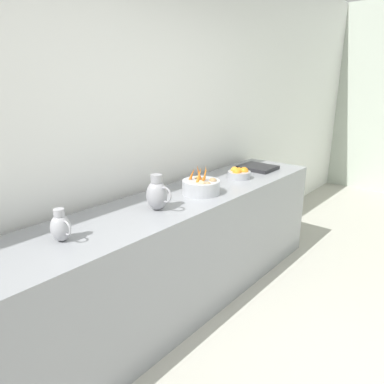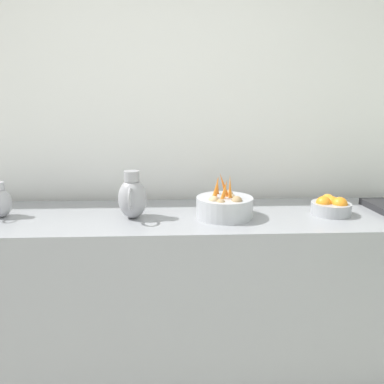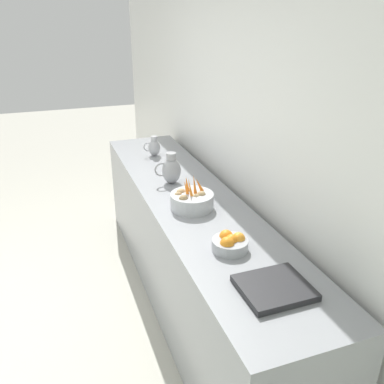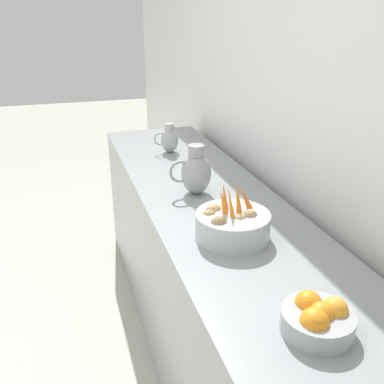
{
  "view_description": "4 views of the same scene",
  "coord_description": "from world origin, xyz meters",
  "px_view_note": "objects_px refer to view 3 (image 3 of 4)",
  "views": [
    {
      "loc": [
        0.23,
        -1.78,
        1.79
      ],
      "look_at": [
        -1.35,
        0.11,
        1.02
      ],
      "focal_mm": 33.13,
      "sensor_mm": 36.0,
      "label": 1
    },
    {
      "loc": [
        0.33,
        0.09,
        1.48
      ],
      "look_at": [
        -1.45,
        0.17,
        1.07
      ],
      "focal_mm": 32.57,
      "sensor_mm": 36.0,
      "label": 2
    },
    {
      "loc": [
        -0.58,
        2.78,
        2.2
      ],
      "look_at": [
        -1.48,
        0.26,
        1.01
      ],
      "focal_mm": 38.39,
      "sensor_mm": 36.0,
      "label": 3
    },
    {
      "loc": [
        -0.83,
        1.78,
        1.79
      ],
      "look_at": [
        -1.31,
        0.26,
        1.12
      ],
      "focal_mm": 40.49,
      "sensor_mm": 36.0,
      "label": 4
    }
  ],
  "objects_px": {
    "metal_pitcher_tall": "(171,170)",
    "metal_pitcher_short": "(154,147)",
    "vegetable_colander": "(192,200)",
    "orange_bowl": "(230,242)"
  },
  "relations": [
    {
      "from": "vegetable_colander",
      "to": "metal_pitcher_tall",
      "type": "bearing_deg",
      "value": -90.17
    },
    {
      "from": "vegetable_colander",
      "to": "orange_bowl",
      "type": "bearing_deg",
      "value": 92.17
    },
    {
      "from": "vegetable_colander",
      "to": "metal_pitcher_short",
      "type": "xyz_separation_m",
      "value": [
        -0.05,
        -1.19,
        0.02
      ]
    },
    {
      "from": "orange_bowl",
      "to": "metal_pitcher_short",
      "type": "relative_size",
      "value": 1.11
    },
    {
      "from": "metal_pitcher_tall",
      "to": "metal_pitcher_short",
      "type": "height_order",
      "value": "metal_pitcher_tall"
    },
    {
      "from": "orange_bowl",
      "to": "vegetable_colander",
      "type": "bearing_deg",
      "value": -87.83
    },
    {
      "from": "metal_pitcher_tall",
      "to": "metal_pitcher_short",
      "type": "xyz_separation_m",
      "value": [
        -0.05,
        -0.71,
        -0.03
      ]
    },
    {
      "from": "metal_pitcher_short",
      "to": "vegetable_colander",
      "type": "bearing_deg",
      "value": 87.62
    },
    {
      "from": "metal_pitcher_short",
      "to": "orange_bowl",
      "type": "bearing_deg",
      "value": 89.12
    },
    {
      "from": "metal_pitcher_tall",
      "to": "metal_pitcher_short",
      "type": "relative_size",
      "value": 1.33
    }
  ]
}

